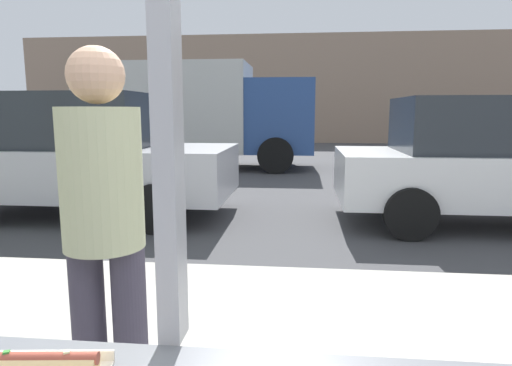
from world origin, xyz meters
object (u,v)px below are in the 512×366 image
parked_car_white (491,161)px  pedestrian (104,225)px  box_truck (195,111)px  parked_car_silver (84,155)px  hotdog_tray_far (40,366)px

parked_car_white → pedestrian: (-3.32, -4.60, 0.21)m
parked_car_white → box_truck: size_ratio=0.67×
parked_car_silver → parked_car_white: size_ratio=1.02×
hotdog_tray_far → pedestrian: size_ratio=0.16×
parked_car_white → pedestrian: pedestrian is taller
parked_car_silver → parked_car_white: (5.72, -0.00, -0.03)m
parked_car_white → box_truck: (-5.44, 5.84, 0.67)m
hotdog_tray_far → pedestrian: bearing=107.3°
hotdog_tray_far → parked_car_silver: size_ratio=0.06×
parked_car_silver → box_truck: box_truck is taller
box_truck → pedestrian: 10.66m
hotdog_tray_far → box_truck: size_ratio=0.04×
hotdog_tray_far → parked_car_white: bearing=61.2°
parked_car_white → box_truck: 8.01m
parked_car_white → box_truck: box_truck is taller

